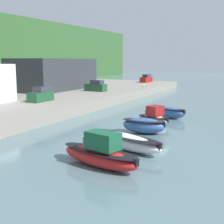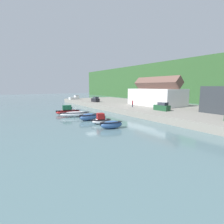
{
  "view_description": "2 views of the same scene",
  "coord_description": "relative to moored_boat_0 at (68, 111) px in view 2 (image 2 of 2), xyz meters",
  "views": [
    {
      "loc": [
        -32.88,
        -10.73,
        7.61
      ],
      "look_at": [
        -4.56,
        3.38,
        2.3
      ],
      "focal_mm": 50.0,
      "sensor_mm": 36.0,
      "label": 1
    },
    {
      "loc": [
        33.31,
        -17.14,
        7.8
      ],
      "look_at": [
        1.1,
        4.46,
        2.11
      ],
      "focal_mm": 28.0,
      "sensor_mm": 36.0,
      "label": 2
    }
  ],
  "objects": [
    {
      "name": "ground_plane",
      "position": [
        13.97,
        0.35,
        -0.95
      ],
      "size": [
        320.0,
        320.0,
        0.0
      ],
      "primitive_type": "plane",
      "color": "slate"
    },
    {
      "name": "quay_promenade",
      "position": [
        13.97,
        26.3,
        -0.15
      ],
      "size": [
        108.17,
        27.58,
        1.59
      ],
      "color": "gray",
      "rests_on": "ground_plane"
    },
    {
      "name": "harbor_clubhouse",
      "position": [
        7.23,
        27.78,
        3.96
      ],
      "size": [
        17.56,
        10.26,
        9.43
      ],
      "color": "white",
      "rests_on": "quay_promenade"
    },
    {
      "name": "moored_boat_0",
      "position": [
        0.0,
        0.0,
        0.0
      ],
      "size": [
        3.52,
        7.18,
        2.59
      ],
      "rotation": [
        0.0,
        0.0,
        -0.23
      ],
      "color": "red",
      "rests_on": "ground_plane"
    },
    {
      "name": "moored_boat_1",
      "position": [
        4.85,
        0.21,
        -0.22
      ],
      "size": [
        4.51,
        8.14,
        1.38
      ],
      "rotation": [
        0.0,
        0.0,
        -0.34
      ],
      "color": "white",
      "rests_on": "ground_plane"
    },
    {
      "name": "moored_boat_2",
      "position": [
        11.11,
        0.86,
        -0.1
      ],
      "size": [
        2.48,
        4.73,
        1.62
      ],
      "rotation": [
        0.0,
        0.0,
        0.05
      ],
      "color": "#33568E",
      "rests_on": "ground_plane"
    },
    {
      "name": "moored_boat_3",
      "position": [
        16.04,
        1.43,
        -0.15
      ],
      "size": [
        3.61,
        4.73,
        2.24
      ],
      "rotation": [
        0.0,
        0.0,
        -0.32
      ],
      "color": "silver",
      "rests_on": "ground_plane"
    },
    {
      "name": "moored_boat_4",
      "position": [
        20.76,
        0.85,
        -0.16
      ],
      "size": [
        2.75,
        4.68,
        1.48
      ],
      "rotation": [
        0.0,
        0.0,
        -0.24
      ],
      "color": "#33568E",
      "rests_on": "ground_plane"
    },
    {
      "name": "parked_car_0",
      "position": [
        17.05,
        19.17,
        1.57
      ],
      "size": [
        4.25,
        1.92,
        2.16
      ],
      "rotation": [
        0.0,
        0.0,
        1.6
      ],
      "color": "#1E4C2D",
      "rests_on": "quay_promenade"
    },
    {
      "name": "parked_car_2",
      "position": [
        -15.17,
        16.98,
        1.57
      ],
      "size": [
        4.24,
        1.89,
        2.16
      ],
      "rotation": [
        0.0,
        0.0,
        1.55
      ],
      "color": "black",
      "rests_on": "quay_promenade"
    },
    {
      "name": "pickup_truck_0",
      "position": [
        -33.38,
        15.48,
        1.47
      ],
      "size": [
        2.4,
        4.89,
        1.9
      ],
      "rotation": [
        0.0,
        0.0,
        0.1
      ],
      "color": "silver",
      "rests_on": "quay_promenade"
    },
    {
      "name": "person_on_quay",
      "position": [
        7.12,
        17.62,
        1.75
      ],
      "size": [
        0.4,
        0.4,
        2.14
      ],
      "color": "#232838",
      "rests_on": "quay_promenade"
    }
  ]
}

